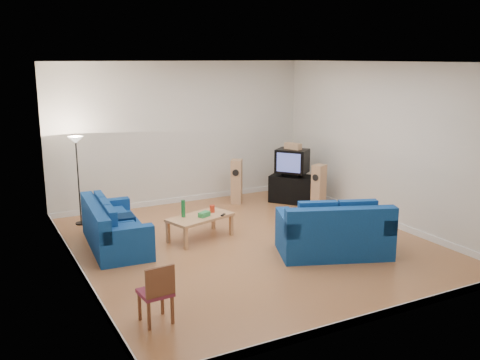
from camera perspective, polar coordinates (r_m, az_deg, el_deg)
name	(u,v)px	position (r m, az deg, el deg)	size (l,w,h in m)	color
room	(251,160)	(9.27, 1.15, 2.18)	(6.01, 6.51, 3.21)	brown
sofa_three_seat	(113,230)	(9.73, -13.44, -5.25)	(1.03, 2.12, 0.80)	navy
sofa_loveseat	(334,235)	(9.21, 10.04, -5.81)	(2.07, 1.61, 0.91)	navy
coffee_table	(200,219)	(9.85, -4.28, -4.15)	(1.33, 0.93, 0.44)	tan
bottle	(183,209)	(9.77, -6.07, -3.05)	(0.07, 0.07, 0.32)	#197233
tissue_box	(204,214)	(9.78, -3.84, -3.67)	(0.22, 0.12, 0.09)	green
red_canister	(212,209)	(10.04, -2.99, -3.08)	(0.10, 0.10, 0.14)	red
remote	(223,215)	(9.86, -1.82, -3.73)	(0.14, 0.04, 0.02)	black
tv_stand	(293,189)	(12.39, 5.69, -0.94)	(1.02, 0.57, 0.62)	black
av_receiver	(293,174)	(12.32, 5.62, 0.69)	(0.40, 0.32, 0.09)	black
television	(292,161)	(12.18, 5.59, 2.05)	(0.82, 0.85, 0.53)	black
centre_speaker	(293,146)	(12.15, 5.67, 3.62)	(0.39, 0.16, 0.14)	tan
speaker_left	(237,182)	(12.18, -0.37, -0.17)	(0.36, 0.38, 1.01)	tan
speaker_right	(319,187)	(11.89, 8.39, -0.71)	(0.36, 0.32, 0.98)	tan
floor_lamp	(76,152)	(10.92, -17.06, 2.86)	(0.30, 0.30, 1.78)	black
dining_chair	(157,291)	(6.86, -8.84, -11.60)	(0.41, 0.41, 0.80)	brown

